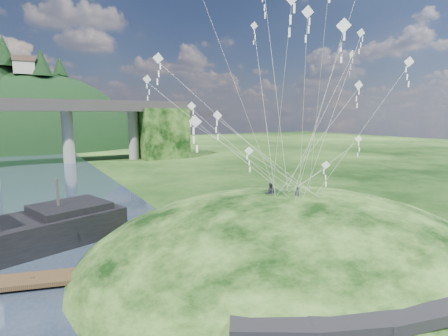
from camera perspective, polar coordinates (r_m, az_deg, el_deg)
ground at (r=24.90m, az=-1.03°, el=-18.78°), size 320.00×320.00×0.00m
grass_hill at (r=31.21m, az=10.51°, el=-16.03°), size 36.00×32.00×13.00m
footpath at (r=22.63m, az=30.38°, el=-17.12°), size 22.29×5.84×0.83m
wooden_dock at (r=27.37m, az=-22.80°, el=-15.87°), size 13.23×5.72×0.94m
kite_flyers at (r=29.20m, az=8.47°, el=-2.47°), size 2.11×2.69×1.87m
kite_swarm at (r=27.53m, az=8.95°, el=17.48°), size 21.00×16.41×21.84m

